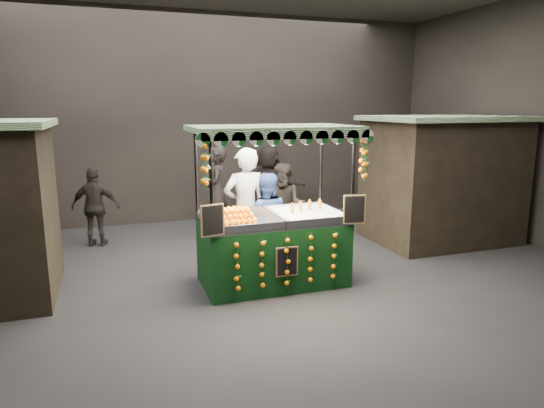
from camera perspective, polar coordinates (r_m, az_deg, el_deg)
name	(u,v)px	position (r m, az deg, el deg)	size (l,w,h in m)	color
ground	(263,289)	(7.56, -1.09, -10.09)	(12.00, 12.00, 0.00)	black
market_hall	(262,64)	(7.05, -1.20, 16.37)	(12.10, 10.10, 5.05)	black
neighbour_stall_right	(441,179)	(10.59, 19.51, 2.86)	(3.00, 2.20, 2.60)	black
juice_stall	(274,236)	(7.56, 0.24, -3.89)	(2.59, 1.52, 2.50)	#0B3312
vendor_grey	(245,209)	(8.30, -3.18, -0.54)	(0.79, 0.54, 2.11)	gray
vendor_blue	(266,220)	(8.41, -0.72, -1.89)	(0.97, 0.86, 1.67)	navy
shopper_0	(37,230)	(8.81, -26.20, -2.76)	(0.62, 0.44, 1.59)	#2A2322
shopper_1	(285,207)	(9.40, 1.55, -0.33)	(1.05, 0.99, 1.71)	#292321
shopper_2	(95,207)	(10.25, -20.29, -0.31)	(1.02, 0.63, 1.62)	black
shopper_3	(270,187)	(12.09, -0.25, 2.00)	(1.16, 1.04, 1.56)	black
shopper_5	(269,185)	(11.31, -0.38, 2.23)	(1.55, 1.73, 1.91)	black
shopper_6	(217,191)	(10.53, -6.58, 1.50)	(0.62, 0.79, 1.93)	black
shopper_7	(410,198)	(10.98, 16.11, 0.67)	(1.14, 1.16, 1.60)	#2A2522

